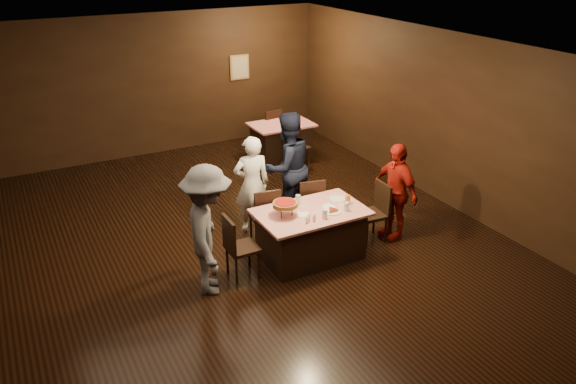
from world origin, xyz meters
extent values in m
plane|color=black|center=(0.00, 0.00, 0.00)|extent=(10.00, 10.00, 0.00)
cube|color=silver|center=(0.00, 0.00, 3.00)|extent=(8.00, 10.00, 0.04)
cube|color=black|center=(0.00, 5.00, 1.50)|extent=(8.00, 0.04, 3.00)
cube|color=black|center=(4.00, 0.00, 1.50)|extent=(0.04, 10.00, 3.00)
cube|color=tan|center=(2.20, 4.97, 1.70)|extent=(0.46, 0.03, 0.56)
cube|color=beige|center=(2.20, 4.95, 1.70)|extent=(0.38, 0.01, 0.48)
cube|color=#B6120C|center=(0.90, -0.51, 0.39)|extent=(1.60, 1.00, 0.77)
cube|color=red|center=(2.45, 3.38, 0.39)|extent=(1.30, 0.90, 0.77)
cube|color=black|center=(0.50, 0.24, 0.47)|extent=(0.47, 0.47, 0.95)
cube|color=black|center=(1.30, 0.24, 0.47)|extent=(0.50, 0.50, 0.95)
cube|color=black|center=(-0.20, -0.51, 0.47)|extent=(0.42, 0.42, 0.95)
cube|color=black|center=(2.00, -0.51, 0.47)|extent=(0.45, 0.45, 0.95)
cube|color=black|center=(2.45, 2.68, 0.47)|extent=(0.50, 0.50, 0.95)
cube|color=black|center=(2.45, 3.98, 0.47)|extent=(0.46, 0.46, 0.95)
imported|color=white|center=(0.51, 0.70, 0.80)|extent=(0.65, 0.49, 1.61)
imported|color=black|center=(1.20, 0.78, 0.94)|extent=(0.99, 0.82, 1.88)
imported|color=#5B5B61|center=(-0.72, -0.61, 0.91)|extent=(1.01, 1.32, 1.81)
imported|color=#A5170E|center=(2.39, -0.56, 0.79)|extent=(0.44, 0.95, 1.58)
cylinder|color=black|center=(0.50, -0.36, 0.84)|extent=(0.01, 0.01, 0.15)
cylinder|color=black|center=(0.41, -0.51, 0.84)|extent=(0.01, 0.01, 0.15)
cylinder|color=black|center=(0.59, -0.51, 0.84)|extent=(0.01, 0.01, 0.15)
cylinder|color=silver|center=(0.50, -0.46, 0.93)|extent=(0.38, 0.38, 0.01)
cylinder|color=#B27233|center=(0.50, -0.46, 0.96)|extent=(0.35, 0.35, 0.05)
cylinder|color=#A5140C|center=(0.50, -0.46, 0.98)|extent=(0.30, 0.30, 0.01)
cylinder|color=white|center=(1.15, -0.69, 0.78)|extent=(0.25, 0.25, 0.01)
cylinder|color=#B27233|center=(1.15, -0.69, 0.81)|extent=(0.18, 0.18, 0.04)
cylinder|color=#A5140C|center=(1.15, -0.69, 0.83)|extent=(0.14, 0.14, 0.01)
cylinder|color=white|center=(1.45, -0.36, 0.78)|extent=(0.25, 0.25, 0.01)
cylinder|color=silver|center=(0.95, -0.81, 0.84)|extent=(0.08, 0.08, 0.14)
cylinder|color=silver|center=(1.35, -0.76, 0.84)|extent=(0.08, 0.08, 0.14)
cylinder|color=#BF7F26|center=(1.50, -0.56, 0.84)|extent=(0.08, 0.08, 0.14)
cylinder|color=silver|center=(0.85, -0.21, 0.84)|extent=(0.08, 0.08, 0.14)
cylinder|color=silver|center=(0.72, -0.76, 0.81)|extent=(0.04, 0.04, 0.08)
cylinder|color=silver|center=(0.72, -0.76, 0.85)|extent=(0.05, 0.05, 0.02)
cylinder|color=silver|center=(0.78, -0.81, 0.81)|extent=(0.04, 0.04, 0.08)
cylinder|color=silver|center=(0.78, -0.81, 0.85)|extent=(0.05, 0.05, 0.02)
cylinder|color=silver|center=(0.66, -0.81, 0.81)|extent=(0.04, 0.04, 0.08)
cylinder|color=silver|center=(0.66, -0.81, 0.85)|extent=(0.05, 0.05, 0.02)
cube|color=white|center=(1.20, -0.51, 0.77)|extent=(0.19, 0.19, 0.01)
cube|color=white|center=(0.75, -0.56, 0.77)|extent=(0.21, 0.21, 0.01)
camera|label=1|loc=(-2.84, -6.80, 4.42)|focal=35.00mm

